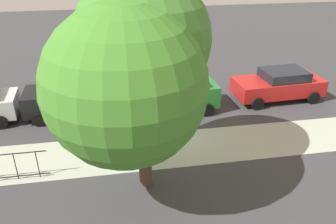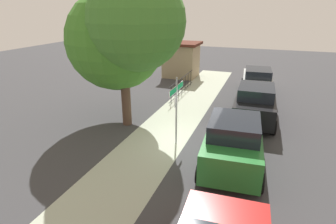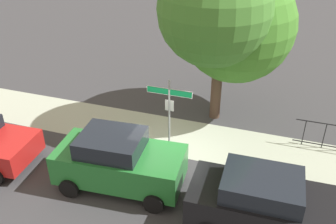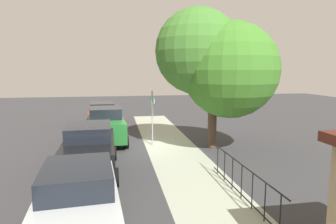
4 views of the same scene
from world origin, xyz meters
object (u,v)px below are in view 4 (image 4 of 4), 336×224
Objects in this scene: street_sign at (152,108)px; car_red at (102,113)px; car_silver at (78,205)px; car_black at (89,149)px; car_green at (106,125)px; shade_tree at (217,62)px.

street_sign is 0.62× the size of car_red.
car_black is at bearing 177.52° from car_silver.
car_red is at bearing -156.12° from street_sign.
car_silver is at bearing -6.11° from car_green.
car_black is at bearing -9.77° from car_green.
shade_tree reaches higher than street_sign.
car_black is (3.79, -2.87, -1.02)m from street_sign.
car_green reaches higher than car_black.
shade_tree is 10.32m from car_red.
street_sign is at bearing 20.62° from car_red.
car_green is at bearing 1.21° from car_red.
car_green is 4.71m from car_black.
shade_tree reaches higher than car_black.
car_red is (-7.78, -5.84, -3.46)m from shade_tree.
street_sign is 4.02m from shade_tree.
street_sign is 7.12m from car_red.
car_black reaches higher than car_red.
car_red is 10.21m from car_black.
car_black is (2.44, -5.87, -3.34)m from shade_tree.
street_sign is 2.76m from car_green.
car_red is at bearing 178.49° from car_black.
shade_tree is 1.49× the size of car_red.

